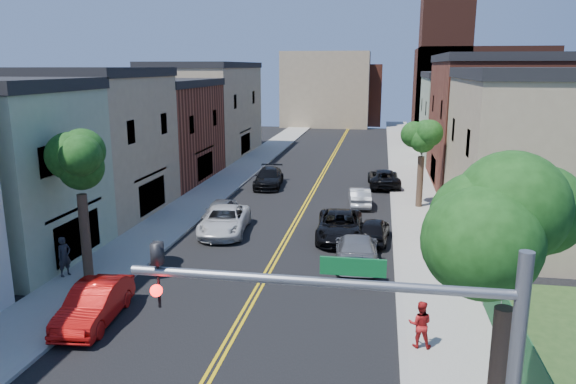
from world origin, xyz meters
The scene contains 28 objects.
sidewalk_left centered at (-7.90, 40.00, 0.07)m, with size 3.20×100.00×0.15m, color gray.
sidewalk_right centered at (7.90, 40.00, 0.07)m, with size 3.20×100.00×0.15m, color gray.
curb_left centered at (-6.15, 40.00, 0.07)m, with size 0.30×100.00×0.15m, color gray.
curb_right centered at (6.15, 40.00, 0.07)m, with size 0.30×100.00×0.15m, color gray.
bldg_left_tan_near centered at (-14.00, 25.00, 4.50)m, with size 9.00×10.00×9.00m, color #998466.
bldg_left_brick centered at (-14.00, 36.00, 4.00)m, with size 9.00×12.00×8.00m, color brown.
bldg_left_tan_far centered at (-14.00, 50.00, 4.75)m, with size 9.00×16.00×9.50m, color #998466.
bldg_right_tan centered at (14.00, 24.00, 4.50)m, with size 9.00×12.00×9.00m, color #998466.
bldg_right_brick centered at (14.00, 38.00, 5.00)m, with size 9.00×14.00×10.00m, color brown.
bldg_right_palegrn centered at (14.00, 52.00, 4.25)m, with size 9.00×12.00×8.50m, color gray.
church centered at (16.33, 67.07, 7.24)m, with size 16.20×14.20×22.60m.
backdrop_left centered at (-4.00, 82.00, 6.00)m, with size 14.00×8.00×12.00m, color #998466.
backdrop_center centered at (0.00, 86.00, 5.00)m, with size 10.00×8.00×10.00m, color brown.
fence_right centered at (9.50, 9.50, 1.10)m, with size 0.04×15.00×1.90m, color #143F1E.
tree_left_mid centered at (-7.88, 14.01, 6.58)m, with size 5.20×5.20×9.29m.
tree_right_corner centered at (7.93, 4.01, 7.31)m, with size 5.80×5.80×10.35m.
tree_right_far centered at (7.92, 30.01, 5.76)m, with size 4.40×4.40×8.03m.
red_sedan centered at (-5.50, 10.25, 0.75)m, with size 1.59×4.57×1.51m, color red.
white_pickup centered at (-3.80, 22.16, 0.77)m, with size 2.54×5.51×1.53m, color silver.
grey_car_left centered at (-4.83, 24.58, 0.67)m, with size 1.58×3.94×1.34m, color #54575C.
black_car_left centered at (-3.80, 34.99, 0.76)m, with size 2.13×5.24×1.52m, color black.
grey_car_right centered at (4.14, 18.30, 0.76)m, with size 2.13×5.25×1.52m, color slate.
black_car_right centered at (4.94, 22.03, 0.69)m, with size 1.63×4.04×1.38m, color black.
silver_car_right centered at (3.80, 29.97, 0.67)m, with size 1.41×4.05×1.33m, color #A5A7AD.
dark_car_right_far centered at (5.50, 36.56, 0.73)m, with size 2.42×5.25×1.46m, color black.
black_suv_lane centered at (3.00, 22.24, 0.77)m, with size 2.57×5.57×1.55m, color black.
pedestrian_left centered at (-9.10, 14.08, 1.09)m, with size 0.68×0.45×1.88m, color #222228.
pedestrian_right centered at (6.70, 10.17, 0.99)m, with size 0.82×0.64×1.68m, color #B11B1C.
Camera 1 is at (5.10, -7.44, 9.65)m, focal length 33.70 mm.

